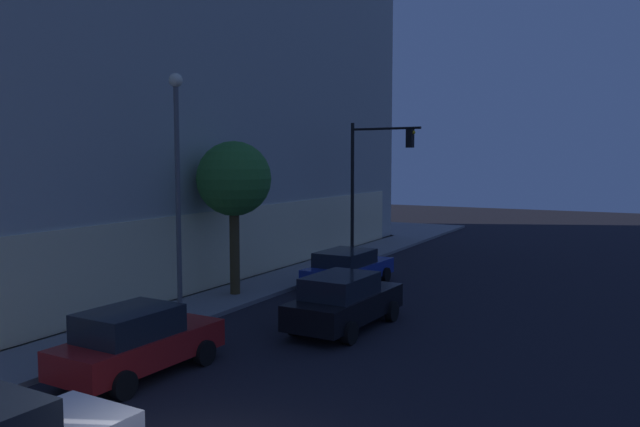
# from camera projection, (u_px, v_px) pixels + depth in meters

# --- Properties ---
(modern_building) EXTENTS (35.64, 24.44, 18.34)m
(modern_building) POSITION_uv_depth(u_px,v_px,m) (36.00, 81.00, 31.32)
(modern_building) COLOR #4C4C51
(modern_building) RESTS_ON ground
(traffic_light_far_corner) EXTENTS (0.51, 3.84, 6.91)m
(traffic_light_far_corner) POSITION_uv_depth(u_px,v_px,m) (372.00, 169.00, 31.82)
(traffic_light_far_corner) COLOR black
(traffic_light_far_corner) RESTS_ON sidewalk_corner
(street_lamp_sidewalk) EXTENTS (0.44, 0.44, 7.77)m
(street_lamp_sidewalk) POSITION_uv_depth(u_px,v_px,m) (177.00, 165.00, 19.97)
(street_lamp_sidewalk) COLOR #5B5B5B
(street_lamp_sidewalk) RESTS_ON sidewalk_corner
(sidewalk_tree) EXTENTS (2.80, 2.80, 5.76)m
(sidewalk_tree) POSITION_uv_depth(u_px,v_px,m) (234.00, 180.00, 23.54)
(sidewalk_tree) COLOR #48381E
(sidewalk_tree) RESTS_ON sidewalk_corner
(car_red) EXTENTS (4.39, 2.15, 1.69)m
(car_red) POSITION_uv_depth(u_px,v_px,m) (137.00, 341.00, 15.24)
(car_red) COLOR maroon
(car_red) RESTS_ON ground
(car_black) EXTENTS (4.85, 2.20, 1.73)m
(car_black) POSITION_uv_depth(u_px,v_px,m) (344.00, 301.00, 19.46)
(car_black) COLOR black
(car_black) RESTS_ON ground
(car_blue) EXTENTS (4.82, 2.31, 1.52)m
(car_blue) POSITION_uv_depth(u_px,v_px,m) (348.00, 268.00, 25.87)
(car_blue) COLOR navy
(car_blue) RESTS_ON ground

